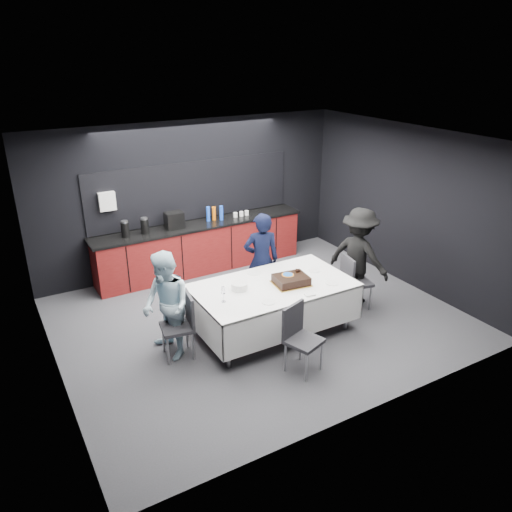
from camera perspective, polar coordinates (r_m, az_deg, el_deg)
The scene contains 18 objects.
ground at distance 7.97m, azimuth 0.36°, elevation -7.21°, with size 6.00×6.00×0.00m, color #424247.
room_shell at distance 7.22m, azimuth 0.40°, elevation 5.65°, with size 6.04×5.04×2.82m.
kitchenette at distance 9.52m, azimuth -6.46°, elevation 1.46°, with size 4.10×0.64×2.05m.
party_table at distance 7.37m, azimuth 1.95°, elevation -4.25°, with size 2.32×1.32×0.78m.
cake_assembly at distance 7.31m, azimuth 4.04°, elevation -2.74°, with size 0.55×0.47×0.16m.
plate_stack at distance 7.14m, azimuth -1.90°, elevation -3.48°, with size 0.23×0.23×0.10m, color white.
loose_plate_near at distance 6.82m, azimuth 1.45°, elevation -5.25°, with size 0.20×0.20×0.01m, color white.
loose_plate_right_a at distance 7.79m, azimuth 6.65°, elevation -1.66°, with size 0.19×0.19×0.01m, color white.
loose_plate_right_b at distance 7.42m, azimuth 8.68°, elevation -3.05°, with size 0.20×0.20×0.01m, color white.
loose_plate_far at distance 7.67m, azimuth -0.24°, elevation -1.90°, with size 0.22×0.22×0.01m, color white.
fork_pile at distance 7.03m, azimuth 6.17°, elevation -4.40°, with size 0.15×0.09×0.02m, color white.
champagne_flute at distance 6.77m, azimuth -3.76°, elevation -4.04°, with size 0.06×0.06×0.22m.
chair_left at distance 6.93m, azimuth -8.43°, elevation -7.36°, with size 0.48×0.48×0.92m.
chair_right at distance 8.21m, azimuth 11.01°, elevation -2.51°, with size 0.49×0.49×0.92m.
chair_near at distance 6.61m, azimuth 4.96°, elevation -8.81°, with size 0.53×0.53×0.92m.
person_center at distance 8.05m, azimuth 0.62°, elevation -0.51°, with size 0.58×0.38×1.60m, color black.
person_left at distance 6.86m, azimuth -10.20°, elevation -5.65°, with size 0.74×0.58×1.53m, color silver.
person_right at distance 8.34m, azimuth 11.63°, elevation -0.03°, with size 1.06×0.61×1.63m, color black.
Camera 1 is at (-3.49, -5.95, 4.00)m, focal length 35.00 mm.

